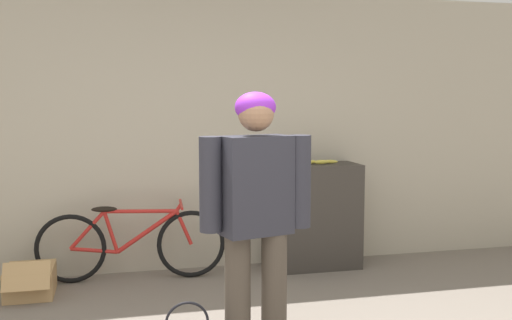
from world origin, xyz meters
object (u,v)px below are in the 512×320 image
(bicycle, at_px, (131,243))
(banana, at_px, (320,162))
(cardboard_box, at_px, (30,281))
(person, at_px, (256,208))

(bicycle, distance_m, banana, 1.90)
(bicycle, relative_size, banana, 4.92)
(banana, bearing_deg, cardboard_box, -174.84)
(cardboard_box, bearing_deg, bicycle, 14.54)
(bicycle, bearing_deg, banana, 4.94)
(cardboard_box, bearing_deg, banana, 5.16)
(banana, xyz_separation_m, cardboard_box, (-2.60, -0.23, -0.89))
(bicycle, bearing_deg, person, -65.15)
(person, distance_m, banana, 2.15)
(bicycle, distance_m, cardboard_box, 0.88)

